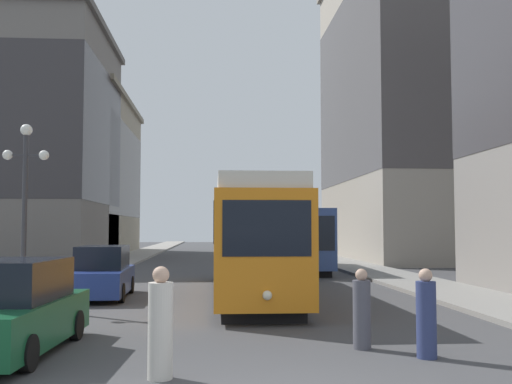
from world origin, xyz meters
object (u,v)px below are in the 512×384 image
transit_bus (299,237)px  pedestrian_crossing_near (160,326)px  pedestrian_crossing_far (426,316)px  parked_car_left_mid (13,310)px  pedestrian_on_sidewalk (362,311)px  parked_car_left_near (102,274)px  streetcar (249,238)px  lamp_post_left_near (25,185)px

transit_bus → pedestrian_crossing_near: 25.24m
pedestrian_crossing_near → pedestrian_crossing_far: pedestrian_crossing_near is taller
parked_car_left_mid → pedestrian_on_sidewalk: size_ratio=2.98×
parked_car_left_near → pedestrian_crossing_far: size_ratio=2.83×
transit_bus → pedestrian_crossing_near: bearing=-101.4°
streetcar → parked_car_left_mid: bearing=-117.8°
streetcar → pedestrian_on_sidewalk: bearing=-80.4°
streetcar → parked_car_left_mid: size_ratio=3.07×
streetcar → lamp_post_left_near: lamp_post_left_near is taller
transit_bus → parked_car_left_near: 15.75m
streetcar → transit_bus: size_ratio=1.32×
transit_bus → pedestrian_crossing_near: size_ratio=6.16×
pedestrian_crossing_near → lamp_post_left_near: (-4.96, 8.88, 2.93)m
parked_car_left_mid → parked_car_left_near: bearing=92.8°
transit_bus → parked_car_left_mid: bearing=-109.7°
pedestrian_crossing_near → pedestrian_on_sidewalk: bearing=32.4°
transit_bus → pedestrian_crossing_far: 23.37m
pedestrian_crossing_far → lamp_post_left_near: size_ratio=0.30×
parked_car_left_mid → pedestrian_crossing_near: (3.06, -2.16, 0.00)m
transit_bus → parked_car_left_near: size_ratio=2.35×
pedestrian_crossing_far → pedestrian_on_sidewalk: (-1.00, 0.94, -0.03)m
pedestrian_on_sidewalk → lamp_post_left_near: 11.51m
pedestrian_crossing_near → streetcar: bearing=83.3°
streetcar → pedestrian_crossing_far: bearing=-76.2°
transit_bus → streetcar: bearing=-104.4°
pedestrian_crossing_near → parked_car_left_near: bearing=108.2°
transit_bus → pedestrian_crossing_far: (-0.95, -23.33, -1.17)m
pedestrian_crossing_far → streetcar: bearing=45.5°
pedestrian_crossing_far → lamp_post_left_near: (-9.83, 7.67, 2.99)m
pedestrian_crossing_far → pedestrian_on_sidewalk: pedestrian_crossing_far is taller
transit_bus → lamp_post_left_near: size_ratio=2.03×
parked_car_left_mid → streetcar: bearing=65.1°
streetcar → parked_car_left_near: (-5.22, -0.54, -1.26)m
lamp_post_left_near → transit_bus: bearing=55.5°
parked_car_left_near → pedestrian_crossing_far: (7.93, -10.36, -0.06)m
lamp_post_left_near → streetcar: bearing=24.4°
transit_bus → lamp_post_left_near: (-10.77, -15.65, 1.83)m
parked_car_left_mid → pedestrian_crossing_near: bearing=-32.5°
parked_car_left_near → pedestrian_on_sidewalk: (6.93, -9.43, -0.09)m
transit_bus → pedestrian_crossing_far: bearing=-90.4°
streetcar → parked_car_left_mid: 11.31m
pedestrian_on_sidewalk → pedestrian_crossing_near: bearing=-142.0°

